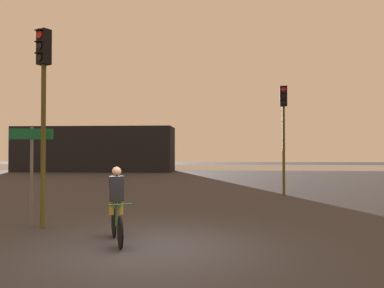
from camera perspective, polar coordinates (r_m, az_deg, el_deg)
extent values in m
plane|color=#333338|center=(7.90, -6.17, -15.46)|extent=(120.00, 120.00, 0.00)
cube|color=slate|center=(45.53, 2.03, -3.54)|extent=(80.00, 16.00, 0.01)
cube|color=black|center=(37.34, -14.54, -0.78)|extent=(15.08, 4.00, 4.28)
cylinder|color=#4C4719|center=(17.16, 13.80, -0.97)|extent=(0.12, 0.12, 3.97)
cube|color=black|center=(17.33, 13.77, 7.10)|extent=(0.35, 0.28, 0.90)
cylinder|color=red|center=(17.24, 13.78, 8.12)|extent=(0.19, 0.06, 0.19)
cube|color=black|center=(17.24, 13.78, 8.49)|extent=(0.20, 0.15, 0.02)
cylinder|color=black|center=(17.20, 13.78, 7.17)|extent=(0.19, 0.06, 0.19)
cube|color=black|center=(17.19, 13.79, 7.54)|extent=(0.20, 0.15, 0.02)
cylinder|color=black|center=(17.16, 13.79, 6.21)|extent=(0.19, 0.06, 0.19)
cube|color=black|center=(17.15, 13.79, 6.58)|extent=(0.20, 0.15, 0.02)
cylinder|color=#4C4719|center=(10.25, -21.73, -0.31)|extent=(0.12, 0.12, 4.18)
cube|color=black|center=(10.59, -21.63, 13.55)|extent=(0.40, 0.37, 0.90)
cylinder|color=red|center=(10.60, -22.24, 15.18)|extent=(0.18, 0.12, 0.19)
cube|color=black|center=(10.62, -22.33, 15.77)|extent=(0.22, 0.20, 0.02)
cylinder|color=black|center=(10.52, -22.25, 13.66)|extent=(0.18, 0.12, 0.19)
cube|color=black|center=(10.54, -22.34, 14.26)|extent=(0.22, 0.20, 0.02)
cylinder|color=black|center=(10.45, -22.26, 12.12)|extent=(0.18, 0.12, 0.19)
cube|color=black|center=(10.46, -22.35, 12.73)|extent=(0.22, 0.20, 0.02)
cylinder|color=slate|center=(10.66, -23.26, -4.56)|extent=(0.08, 0.08, 2.60)
cube|color=#116038|center=(10.60, -23.30, 1.42)|extent=(1.09, 0.21, 0.28)
cylinder|color=black|center=(7.83, -10.89, -13.10)|extent=(0.29, 0.63, 0.66)
cylinder|color=black|center=(8.86, -11.82, -11.69)|extent=(0.29, 0.63, 0.66)
cylinder|color=#1E592D|center=(8.26, -11.37, -8.95)|extent=(0.36, 0.79, 0.04)
cylinder|color=#1E592D|center=(8.44, -11.51, -10.32)|extent=(0.04, 0.04, 0.55)
cylinder|color=#1E592D|center=(7.79, -10.92, -9.06)|extent=(0.44, 0.20, 0.03)
cylinder|color=olive|center=(8.39, -12.19, -8.48)|extent=(0.11, 0.11, 0.60)
cylinder|color=olive|center=(8.41, -10.82, -8.46)|extent=(0.11, 0.11, 0.60)
cube|color=black|center=(8.32, -11.45, -6.67)|extent=(0.35, 0.30, 0.54)
sphere|color=tan|center=(8.26, -11.42, -4.13)|extent=(0.20, 0.20, 0.20)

